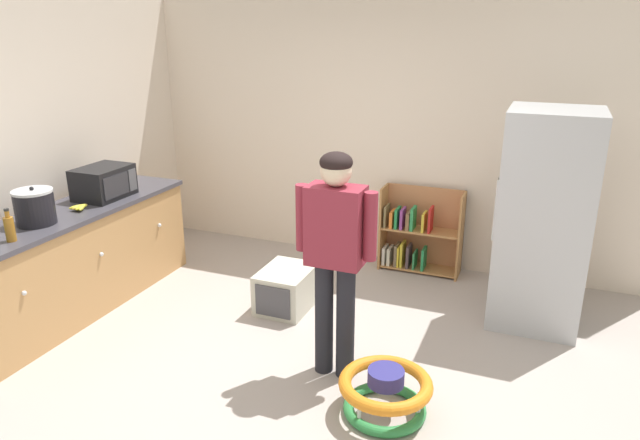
{
  "coord_description": "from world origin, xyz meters",
  "views": [
    {
      "loc": [
        1.49,
        -3.29,
        2.4
      ],
      "look_at": [
        0.02,
        0.35,
        1.05
      ],
      "focal_mm": 32.51,
      "sensor_mm": 36.0,
      "label": 1
    }
  ],
  "objects_px": {
    "standing_person": "(335,246)",
    "banana_bunch": "(80,207)",
    "baby_walker": "(385,392)",
    "refrigerator": "(544,220)",
    "yellow_cup": "(128,180)",
    "amber_bottle": "(10,228)",
    "pet_carrier": "(286,289)",
    "kitchen_counter": "(74,261)",
    "blue_cup": "(39,209)",
    "bookshelf": "(416,235)",
    "microwave": "(104,182)",
    "crock_pot": "(35,207)"
  },
  "relations": [
    {
      "from": "kitchen_counter",
      "to": "refrigerator",
      "type": "relative_size",
      "value": 1.35
    },
    {
      "from": "banana_bunch",
      "to": "refrigerator",
      "type": "bearing_deg",
      "value": 18.39
    },
    {
      "from": "bookshelf",
      "to": "baby_walker",
      "type": "xyz_separation_m",
      "value": [
        0.35,
        -2.36,
        -0.21
      ]
    },
    {
      "from": "baby_walker",
      "to": "blue_cup",
      "type": "xyz_separation_m",
      "value": [
        -3.04,
        0.26,
        0.79
      ]
    },
    {
      "from": "microwave",
      "to": "amber_bottle",
      "type": "distance_m",
      "value": 1.14
    },
    {
      "from": "standing_person",
      "to": "blue_cup",
      "type": "bearing_deg",
      "value": -178.66
    },
    {
      "from": "bookshelf",
      "to": "standing_person",
      "type": "xyz_separation_m",
      "value": [
        -0.12,
        -2.04,
        0.61
      ]
    },
    {
      "from": "amber_bottle",
      "to": "standing_person",
      "type": "bearing_deg",
      "value": 14.64
    },
    {
      "from": "blue_cup",
      "to": "yellow_cup",
      "type": "relative_size",
      "value": 1.0
    },
    {
      "from": "standing_person",
      "to": "banana_bunch",
      "type": "bearing_deg",
      "value": 176.23
    },
    {
      "from": "pet_carrier",
      "to": "crock_pot",
      "type": "distance_m",
      "value": 2.13
    },
    {
      "from": "bookshelf",
      "to": "banana_bunch",
      "type": "bearing_deg",
      "value": -142.49
    },
    {
      "from": "standing_person",
      "to": "blue_cup",
      "type": "relative_size",
      "value": 17.06
    },
    {
      "from": "kitchen_counter",
      "to": "bookshelf",
      "type": "relative_size",
      "value": 2.83
    },
    {
      "from": "baby_walker",
      "to": "pet_carrier",
      "type": "distance_m",
      "value": 1.63
    },
    {
      "from": "pet_carrier",
      "to": "microwave",
      "type": "bearing_deg",
      "value": -171.73
    },
    {
      "from": "refrigerator",
      "to": "pet_carrier",
      "type": "xyz_separation_m",
      "value": [
        -2.02,
        -0.58,
        -0.71
      ]
    },
    {
      "from": "refrigerator",
      "to": "yellow_cup",
      "type": "distance_m",
      "value": 3.79
    },
    {
      "from": "kitchen_counter",
      "to": "crock_pot",
      "type": "relative_size",
      "value": 7.93
    },
    {
      "from": "baby_walker",
      "to": "amber_bottle",
      "type": "distance_m",
      "value": 2.88
    },
    {
      "from": "amber_bottle",
      "to": "refrigerator",
      "type": "bearing_deg",
      "value": 28.79
    },
    {
      "from": "baby_walker",
      "to": "banana_bunch",
      "type": "bearing_deg",
      "value": 170.52
    },
    {
      "from": "pet_carrier",
      "to": "crock_pot",
      "type": "relative_size",
      "value": 1.82
    },
    {
      "from": "amber_bottle",
      "to": "kitchen_counter",
      "type": "bearing_deg",
      "value": 103.13
    },
    {
      "from": "standing_person",
      "to": "amber_bottle",
      "type": "distance_m",
      "value": 2.35
    },
    {
      "from": "kitchen_counter",
      "to": "banana_bunch",
      "type": "relative_size",
      "value": 15.17
    },
    {
      "from": "refrigerator",
      "to": "yellow_cup",
      "type": "height_order",
      "value": "refrigerator"
    },
    {
      "from": "bookshelf",
      "to": "banana_bunch",
      "type": "relative_size",
      "value": 5.37
    },
    {
      "from": "standing_person",
      "to": "yellow_cup",
      "type": "distance_m",
      "value": 2.66
    },
    {
      "from": "crock_pot",
      "to": "banana_bunch",
      "type": "distance_m",
      "value": 0.42
    },
    {
      "from": "microwave",
      "to": "banana_bunch",
      "type": "relative_size",
      "value": 3.03
    },
    {
      "from": "standing_person",
      "to": "pet_carrier",
      "type": "height_order",
      "value": "standing_person"
    },
    {
      "from": "baby_walker",
      "to": "pet_carrier",
      "type": "relative_size",
      "value": 1.09
    },
    {
      "from": "standing_person",
      "to": "baby_walker",
      "type": "bearing_deg",
      "value": -34.07
    },
    {
      "from": "standing_person",
      "to": "banana_bunch",
      "type": "height_order",
      "value": "standing_person"
    },
    {
      "from": "yellow_cup",
      "to": "amber_bottle",
      "type": "bearing_deg",
      "value": -81.98
    },
    {
      "from": "microwave",
      "to": "yellow_cup",
      "type": "relative_size",
      "value": 5.05
    },
    {
      "from": "yellow_cup",
      "to": "pet_carrier",
      "type": "bearing_deg",
      "value": -5.35
    },
    {
      "from": "kitchen_counter",
      "to": "banana_bunch",
      "type": "xyz_separation_m",
      "value": [
        0.09,
        0.06,
        0.48
      ]
    },
    {
      "from": "blue_cup",
      "to": "yellow_cup",
      "type": "distance_m",
      "value": 1.0
    },
    {
      "from": "baby_walker",
      "to": "standing_person",
      "type": "bearing_deg",
      "value": 145.93
    },
    {
      "from": "refrigerator",
      "to": "standing_person",
      "type": "xyz_separation_m",
      "value": [
        -1.28,
        -1.36,
        0.09
      ]
    },
    {
      "from": "refrigerator",
      "to": "baby_walker",
      "type": "bearing_deg",
      "value": -115.92
    },
    {
      "from": "kitchen_counter",
      "to": "standing_person",
      "type": "xyz_separation_m",
      "value": [
        2.43,
        -0.09,
        0.53
      ]
    },
    {
      "from": "yellow_cup",
      "to": "banana_bunch",
      "type": "bearing_deg",
      "value": -79.43
    },
    {
      "from": "bookshelf",
      "to": "baby_walker",
      "type": "height_order",
      "value": "bookshelf"
    },
    {
      "from": "amber_bottle",
      "to": "yellow_cup",
      "type": "distance_m",
      "value": 1.55
    },
    {
      "from": "kitchen_counter",
      "to": "standing_person",
      "type": "relative_size",
      "value": 1.48
    },
    {
      "from": "banana_bunch",
      "to": "blue_cup",
      "type": "xyz_separation_m",
      "value": [
        -0.23,
        -0.21,
        0.02
      ]
    },
    {
      "from": "baby_walker",
      "to": "crock_pot",
      "type": "bearing_deg",
      "value": 178.54
    }
  ]
}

